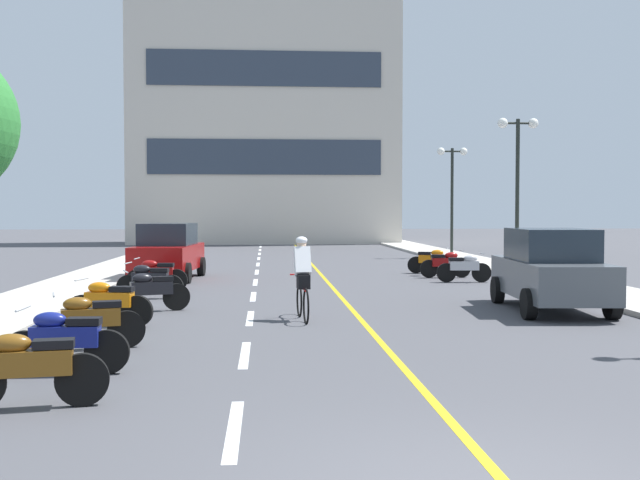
# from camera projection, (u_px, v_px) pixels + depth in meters

# --- Properties ---
(ground_plane) EXTENTS (140.00, 140.00, 0.00)m
(ground_plane) POSITION_uv_depth(u_px,v_px,m) (313.00, 274.00, 26.74)
(ground_plane) COLOR #47474C
(curb_left) EXTENTS (2.40, 72.00, 0.12)m
(curb_left) POSITION_uv_depth(u_px,v_px,m) (122.00, 267.00, 29.22)
(curb_left) COLOR #B7B2A8
(curb_left) RESTS_ON ground
(curb_right) EXTENTS (2.40, 72.00, 0.12)m
(curb_right) POSITION_uv_depth(u_px,v_px,m) (489.00, 265.00, 30.25)
(curb_right) COLOR #B7B2A8
(curb_right) RESTS_ON ground
(lane_dash_0) EXTENTS (0.14, 2.20, 0.01)m
(lane_dash_0) POSITION_uv_depth(u_px,v_px,m) (234.00, 429.00, 7.66)
(lane_dash_0) COLOR silver
(lane_dash_0) RESTS_ON ground
(lane_dash_1) EXTENTS (0.14, 2.20, 0.01)m
(lane_dash_1) POSITION_uv_depth(u_px,v_px,m) (245.00, 354.00, 11.65)
(lane_dash_1) COLOR silver
(lane_dash_1) RESTS_ON ground
(lane_dash_2) EXTENTS (0.14, 2.20, 0.01)m
(lane_dash_2) POSITION_uv_depth(u_px,v_px,m) (250.00, 318.00, 15.64)
(lane_dash_2) COLOR silver
(lane_dash_2) RESTS_ON ground
(lane_dash_3) EXTENTS (0.14, 2.20, 0.01)m
(lane_dash_3) POSITION_uv_depth(u_px,v_px,m) (253.00, 296.00, 19.62)
(lane_dash_3) COLOR silver
(lane_dash_3) RESTS_ON ground
(lane_dash_4) EXTENTS (0.14, 2.20, 0.01)m
(lane_dash_4) POSITION_uv_depth(u_px,v_px,m) (255.00, 282.00, 23.61)
(lane_dash_4) COLOR silver
(lane_dash_4) RESTS_ON ground
(lane_dash_5) EXTENTS (0.14, 2.20, 0.01)m
(lane_dash_5) POSITION_uv_depth(u_px,v_px,m) (257.00, 272.00, 27.60)
(lane_dash_5) COLOR silver
(lane_dash_5) RESTS_ON ground
(lane_dash_6) EXTENTS (0.14, 2.20, 0.01)m
(lane_dash_6) POSITION_uv_depth(u_px,v_px,m) (258.00, 264.00, 31.58)
(lane_dash_6) COLOR silver
(lane_dash_6) RESTS_ON ground
(lane_dash_7) EXTENTS (0.14, 2.20, 0.01)m
(lane_dash_7) POSITION_uv_depth(u_px,v_px,m) (259.00, 259.00, 35.57)
(lane_dash_7) COLOR silver
(lane_dash_7) RESTS_ON ground
(lane_dash_8) EXTENTS (0.14, 2.20, 0.01)m
(lane_dash_8) POSITION_uv_depth(u_px,v_px,m) (259.00, 254.00, 39.56)
(lane_dash_8) COLOR silver
(lane_dash_8) RESTS_ON ground
(lane_dash_9) EXTENTS (0.14, 2.20, 0.01)m
(lane_dash_9) POSITION_uv_depth(u_px,v_px,m) (260.00, 250.00, 43.54)
(lane_dash_9) COLOR silver
(lane_dash_9) RESTS_ON ground
(lane_dash_10) EXTENTS (0.14, 2.20, 0.01)m
(lane_dash_10) POSITION_uv_depth(u_px,v_px,m) (261.00, 247.00, 47.53)
(lane_dash_10) COLOR silver
(lane_dash_10) RESTS_ON ground
(lane_dash_11) EXTENTS (0.14, 2.20, 0.01)m
(lane_dash_11) POSITION_uv_depth(u_px,v_px,m) (261.00, 244.00, 51.52)
(lane_dash_11) COLOR silver
(lane_dash_11) RESTS_ON ground
(centre_line_yellow) EXTENTS (0.12, 66.00, 0.01)m
(centre_line_yellow) POSITION_uv_depth(u_px,v_px,m) (315.00, 268.00, 29.75)
(centre_line_yellow) COLOR gold
(centre_line_yellow) RESTS_ON ground
(office_building) EXTENTS (18.40, 6.14, 19.43)m
(office_building) POSITION_uv_depth(u_px,v_px,m) (265.00, 105.00, 53.18)
(office_building) COLOR beige
(office_building) RESTS_ON ground
(street_lamp_mid) EXTENTS (1.46, 0.36, 5.37)m
(street_lamp_mid) POSITION_uv_depth(u_px,v_px,m) (518.00, 160.00, 26.77)
(street_lamp_mid) COLOR black
(street_lamp_mid) RESTS_ON curb_right
(street_lamp_far) EXTENTS (1.46, 0.36, 5.13)m
(street_lamp_far) POSITION_uv_depth(u_px,v_px,m) (452.00, 177.00, 36.20)
(street_lamp_far) COLOR black
(street_lamp_far) RESTS_ON curb_right
(parked_car_near) EXTENTS (2.18, 4.32, 1.82)m
(parked_car_near) POSITION_uv_depth(u_px,v_px,m) (550.00, 269.00, 16.81)
(parked_car_near) COLOR black
(parked_car_near) RESTS_ON ground
(parked_car_mid) EXTENTS (2.17, 4.31, 1.82)m
(parked_car_mid) POSITION_uv_depth(u_px,v_px,m) (168.00, 251.00, 24.59)
(parked_car_mid) COLOR black
(parked_car_mid) RESTS_ON ground
(motorcycle_0) EXTENTS (1.69, 0.60, 0.92)m
(motorcycle_0) POSITION_uv_depth(u_px,v_px,m) (29.00, 367.00, 8.42)
(motorcycle_0) COLOR black
(motorcycle_0) RESTS_ON ground
(motorcycle_1) EXTENTS (1.70, 0.60, 0.92)m
(motorcycle_1) POSITION_uv_depth(u_px,v_px,m) (64.00, 340.00, 10.21)
(motorcycle_1) COLOR black
(motorcycle_1) RESTS_ON ground
(motorcycle_2) EXTENTS (1.66, 0.72, 0.92)m
(motorcycle_2) POSITION_uv_depth(u_px,v_px,m) (90.00, 320.00, 12.04)
(motorcycle_2) COLOR black
(motorcycle_2) RESTS_ON ground
(motorcycle_3) EXTENTS (1.69, 0.61, 0.92)m
(motorcycle_3) POSITION_uv_depth(u_px,v_px,m) (109.00, 302.00, 14.52)
(motorcycle_3) COLOR black
(motorcycle_3) RESTS_ON ground
(motorcycle_4) EXTENTS (1.64, 0.78, 0.92)m
(motorcycle_4) POSITION_uv_depth(u_px,v_px,m) (151.00, 290.00, 16.64)
(motorcycle_4) COLOR black
(motorcycle_4) RESTS_ON ground
(motorcycle_5) EXTENTS (1.70, 0.60, 0.92)m
(motorcycle_5) POSITION_uv_depth(u_px,v_px,m) (149.00, 280.00, 19.18)
(motorcycle_5) COLOR black
(motorcycle_5) RESTS_ON ground
(motorcycle_6) EXTENTS (1.70, 0.60, 0.92)m
(motorcycle_6) POSITION_uv_depth(u_px,v_px,m) (156.00, 274.00, 21.07)
(motorcycle_6) COLOR black
(motorcycle_6) RESTS_ON ground
(motorcycle_7) EXTENTS (1.70, 0.60, 0.92)m
(motorcycle_7) POSITION_uv_depth(u_px,v_px,m) (464.00, 267.00, 23.59)
(motorcycle_7) COLOR black
(motorcycle_7) RESTS_ON ground
(motorcycle_8) EXTENTS (1.70, 0.60, 0.92)m
(motorcycle_8) POSITION_uv_depth(u_px,v_px,m) (446.00, 264.00, 25.24)
(motorcycle_8) COLOR black
(motorcycle_8) RESTS_ON ground
(motorcycle_9) EXTENTS (1.65, 0.77, 0.92)m
(motorcycle_9) POSITION_uv_depth(u_px,v_px,m) (432.00, 260.00, 26.93)
(motorcycle_9) COLOR black
(motorcycle_9) RESTS_ON ground
(cyclist_rider) EXTENTS (0.42, 1.77, 1.71)m
(cyclist_rider) POSITION_uv_depth(u_px,v_px,m) (303.00, 276.00, 15.38)
(cyclist_rider) COLOR black
(cyclist_rider) RESTS_ON ground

